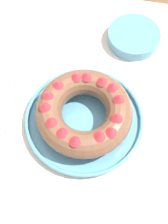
{
  "coord_description": "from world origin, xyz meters",
  "views": [
    {
      "loc": [
        0.08,
        -0.35,
        1.62
      ],
      "look_at": [
        0.01,
        0.03,
        0.84
      ],
      "focal_mm": 50.0,
      "sensor_mm": 36.0,
      "label": 1
    }
  ],
  "objects_px": {
    "cake_knife": "(15,108)",
    "bundt_cake": "(84,112)",
    "fork": "(9,95)",
    "serving_dish": "(84,120)",
    "side_bowl": "(134,37)"
  },
  "relations": [
    {
      "from": "cake_knife",
      "to": "bundt_cake",
      "type": "bearing_deg",
      "value": -5.97
    },
    {
      "from": "bundt_cake",
      "to": "fork",
      "type": "distance_m",
      "value": 0.26
    },
    {
      "from": "serving_dish",
      "to": "side_bowl",
      "type": "xyz_separation_m",
      "value": [
        0.11,
        0.33,
        0.01
      ]
    },
    {
      "from": "cake_knife",
      "to": "side_bowl",
      "type": "xyz_separation_m",
      "value": [
        0.32,
        0.32,
        0.02
      ]
    },
    {
      "from": "serving_dish",
      "to": "bundt_cake",
      "type": "bearing_deg",
      "value": -161.4
    },
    {
      "from": "serving_dish",
      "to": "cake_knife",
      "type": "height_order",
      "value": "serving_dish"
    },
    {
      "from": "bundt_cake",
      "to": "cake_knife",
      "type": "bearing_deg",
      "value": 178.13
    },
    {
      "from": "serving_dish",
      "to": "cake_knife",
      "type": "relative_size",
      "value": 1.88
    },
    {
      "from": "cake_knife",
      "to": "side_bowl",
      "type": "bearing_deg",
      "value": 41.03
    },
    {
      "from": "serving_dish",
      "to": "side_bowl",
      "type": "height_order",
      "value": "side_bowl"
    },
    {
      "from": "bundt_cake",
      "to": "fork",
      "type": "bearing_deg",
      "value": 169.46
    },
    {
      "from": "fork",
      "to": "side_bowl",
      "type": "height_order",
      "value": "side_bowl"
    },
    {
      "from": "fork",
      "to": "side_bowl",
      "type": "relative_size",
      "value": 1.22
    },
    {
      "from": "side_bowl",
      "to": "cake_knife",
      "type": "bearing_deg",
      "value": -134.87
    },
    {
      "from": "bundt_cake",
      "to": "serving_dish",
      "type": "bearing_deg",
      "value": 18.6
    }
  ]
}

